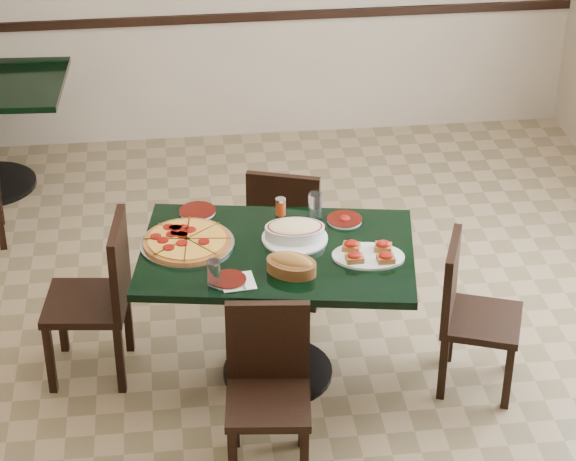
{
  "coord_description": "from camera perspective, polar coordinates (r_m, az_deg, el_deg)",
  "views": [
    {
      "loc": [
        -0.4,
        -4.65,
        3.58
      ],
      "look_at": [
        0.15,
        0.0,
        0.8
      ],
      "focal_mm": 70.0,
      "sensor_mm": 36.0,
      "label": 1
    }
  ],
  "objects": [
    {
      "name": "bread_basket",
      "position": [
        5.21,
        0.17,
        -1.75
      ],
      "size": [
        0.29,
        0.26,
        0.1
      ],
      "rotation": [
        0.0,
        0.0,
        -0.51
      ],
      "color": "brown",
      "rests_on": "main_table"
    },
    {
      "name": "chair_right",
      "position": [
        5.58,
        9.13,
        -3.92
      ],
      "size": [
        0.49,
        0.49,
        0.81
      ],
      "rotation": [
        0.0,
        0.0,
        1.21
      ],
      "color": "black",
      "rests_on": "floor"
    },
    {
      "name": "chair_far",
      "position": [
        6.13,
        -0.06,
        0.15
      ],
      "size": [
        0.5,
        0.5,
        0.84
      ],
      "rotation": [
        0.0,
        0.0,
        2.83
      ],
      "color": "black",
      "rests_on": "floor"
    },
    {
      "name": "chair_left",
      "position": [
        5.64,
        -9.48,
        -3.08
      ],
      "size": [
        0.45,
        0.45,
        0.87
      ],
      "rotation": [
        0.0,
        0.0,
        -1.69
      ],
      "color": "black",
      "rests_on": "floor"
    },
    {
      "name": "water_glass_a",
      "position": [
        5.61,
        1.38,
        1.21
      ],
      "size": [
        0.07,
        0.07,
        0.15
      ],
      "primitive_type": "cylinder",
      "color": "silver",
      "rests_on": "main_table"
    },
    {
      "name": "bruschetta_platter",
      "position": [
        5.33,
        4.1,
        -1.17
      ],
      "size": [
        0.38,
        0.3,
        0.05
      ],
      "rotation": [
        0.0,
        0.0,
        -0.17
      ],
      "color": "silver",
      "rests_on": "main_table"
    },
    {
      "name": "side_plate_near",
      "position": [
        5.16,
        -3.03,
        -2.52
      ],
      "size": [
        0.16,
        0.16,
        0.02
      ],
      "rotation": [
        0.0,
        0.0,
        -0.08
      ],
      "color": "silver",
      "rests_on": "main_table"
    },
    {
      "name": "chair_near",
      "position": [
        5.06,
        -1.02,
        -7.68
      ],
      "size": [
        0.41,
        0.41,
        0.8
      ],
      "rotation": [
        0.0,
        0.0,
        -0.11
      ],
      "color": "black",
      "rests_on": "floor"
    },
    {
      "name": "napkin_setting",
      "position": [
        5.16,
        -2.55,
        -2.61
      ],
      "size": [
        0.17,
        0.17,
        0.01
      ],
      "rotation": [
        0.0,
        0.0,
        0.1
      ],
      "color": "silver",
      "rests_on": "main_table"
    },
    {
      "name": "floor",
      "position": [
        5.89,
        -1.5,
        -6.82
      ],
      "size": [
        5.5,
        5.5,
        0.0
      ],
      "primitive_type": "plane",
      "color": "olive",
      "rests_on": "ground"
    },
    {
      "name": "side_plate_far_r",
      "position": [
        5.63,
        2.89,
        0.56
      ],
      "size": [
        0.18,
        0.18,
        0.03
      ],
      "rotation": [
        0.0,
        0.0,
        -0.42
      ],
      "color": "silver",
      "rests_on": "main_table"
    },
    {
      "name": "side_plate_far_l",
      "position": [
        5.72,
        -4.62,
        0.99
      ],
      "size": [
        0.19,
        0.19,
        0.02
      ],
      "rotation": [
        0.0,
        0.0,
        -0.47
      ],
      "color": "silver",
      "rests_on": "main_table"
    },
    {
      "name": "main_table",
      "position": [
        5.49,
        -0.55,
        -2.6
      ],
      "size": [
        1.43,
        1.05,
        0.75
      ],
      "rotation": [
        0.0,
        0.0,
        -0.17
      ],
      "color": "black",
      "rests_on": "floor"
    },
    {
      "name": "pepper_shaker",
      "position": [
        5.66,
        -0.38,
        1.23
      ],
      "size": [
        0.05,
        0.05,
        0.09
      ],
      "color": "#A83011",
      "rests_on": "main_table"
    },
    {
      "name": "water_glass_b",
      "position": [
        5.1,
        -3.78,
        -2.2
      ],
      "size": [
        0.06,
        0.06,
        0.13
      ],
      "primitive_type": "cylinder",
      "color": "silver",
      "rests_on": "main_table"
    },
    {
      "name": "room_shell",
      "position": [
        6.97,
        5.51,
        10.29
      ],
      "size": [
        5.5,
        5.5,
        5.5
      ],
      "color": "white",
      "rests_on": "floor"
    },
    {
      "name": "pepperoni_pizza",
      "position": [
        5.45,
        -5.15,
        -0.55
      ],
      "size": [
        0.46,
        0.46,
        0.04
      ],
      "rotation": [
        0.0,
        0.0,
        -0.1
      ],
      "color": "silver",
      "rests_on": "main_table"
    },
    {
      "name": "lasagna_casserole",
      "position": [
        5.45,
        0.35,
        -0.03
      ],
      "size": [
        0.32,
        0.32,
        0.09
      ],
      "rotation": [
        0.0,
        0.0,
        -0.07
      ],
      "color": "silver",
      "rests_on": "main_table"
    }
  ]
}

